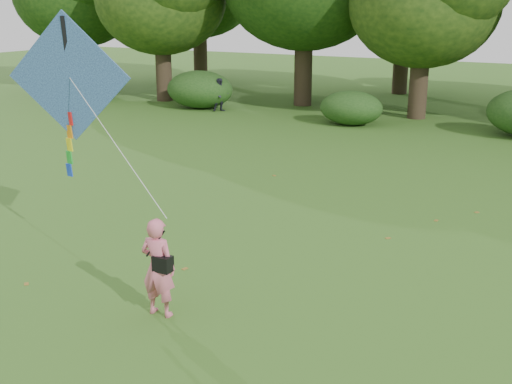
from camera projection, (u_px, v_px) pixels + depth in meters
The scene contains 7 objects.
ground at pixel (214, 310), 10.70m from camera, with size 100.00×100.00×0.00m, color #265114.
man_kite_flyer at pixel (158, 267), 10.33m from camera, with size 0.61×0.40×1.67m, color #D9667C.
bystander_left at pixel (221, 95), 30.04m from camera, with size 0.75×0.58×1.54m, color #242430.
crossbody_bag at pixel (163, 263), 10.22m from camera, with size 0.43×0.20×0.69m.
flying_kite at pixel (69, 79), 12.07m from camera, with size 4.39×1.81×3.20m.
shrub_band at pixel (433, 109), 25.61m from camera, with size 39.15×3.22×1.88m.
fallen_leaves at pixel (339, 256), 12.95m from camera, with size 9.62×11.20×0.01m.
Camera 1 is at (5.26, -8.18, 4.93)m, focal length 45.00 mm.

